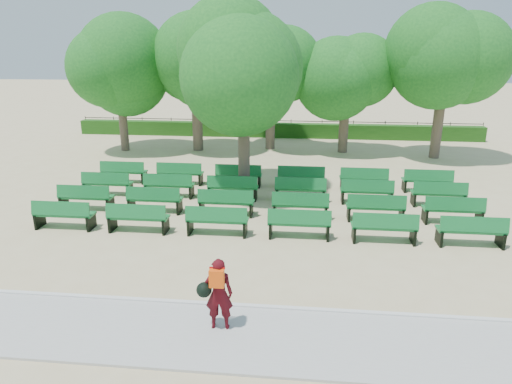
% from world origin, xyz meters
% --- Properties ---
extents(ground, '(120.00, 120.00, 0.00)m').
position_xyz_m(ground, '(0.00, 0.00, 0.00)').
color(ground, tan).
extents(paving, '(30.00, 2.20, 0.06)m').
position_xyz_m(paving, '(0.00, -7.40, 0.03)').
color(paving, '#AFB0AB').
rests_on(paving, ground).
extents(curb, '(30.00, 0.12, 0.10)m').
position_xyz_m(curb, '(0.00, -6.25, 0.05)').
color(curb, silver).
rests_on(curb, ground).
extents(hedge, '(26.00, 0.70, 0.90)m').
position_xyz_m(hedge, '(0.00, 14.00, 0.45)').
color(hedge, '#1D4D14').
rests_on(hedge, ground).
extents(fence, '(26.00, 0.10, 1.02)m').
position_xyz_m(fence, '(0.00, 14.40, 0.00)').
color(fence, black).
rests_on(fence, ground).
extents(tree_line, '(21.80, 6.80, 7.04)m').
position_xyz_m(tree_line, '(0.00, 10.00, 0.00)').
color(tree_line, '#1E6B20').
rests_on(tree_line, ground).
extents(bench_array, '(1.99, 0.76, 1.23)m').
position_xyz_m(bench_array, '(0.47, 0.54, 0.10)').
color(bench_array, '#136C2F').
rests_on(bench_array, ground).
extents(tree_among, '(5.29, 5.29, 7.09)m').
position_xyz_m(tree_among, '(-0.46, 1.89, 4.69)').
color(tree_among, brown).
rests_on(tree_among, ground).
extents(person, '(0.76, 0.47, 1.60)m').
position_xyz_m(person, '(0.16, -7.12, 0.89)').
color(person, '#44090F').
rests_on(person, ground).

